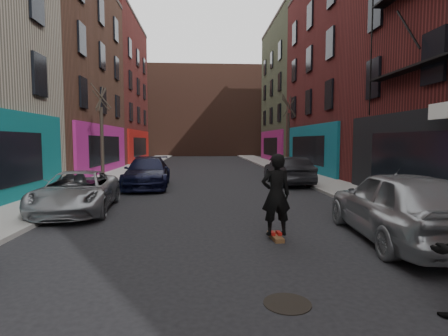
{
  "coord_description": "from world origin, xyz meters",
  "views": [
    {
      "loc": [
        -0.43,
        -2.6,
        2.37
      ],
      "look_at": [
        0.19,
        7.23,
        1.6
      ],
      "focal_mm": 28.0,
      "sensor_mm": 36.0,
      "label": 1
    }
  ],
  "objects": [
    {
      "name": "skateboarder",
      "position": [
        1.34,
        5.6,
        1.08
      ],
      "size": [
        0.75,
        0.52,
        1.97
      ],
      "primitive_type": "imported",
      "rotation": [
        0.0,
        0.0,
        3.21
      ],
      "color": "black",
      "rests_on": "skateboard"
    },
    {
      "name": "tree_right_far",
      "position": [
        6.2,
        24.0,
        3.53
      ],
      "size": [
        2.0,
        2.0,
        6.8
      ],
      "primitive_type": null,
      "color": "black",
      "rests_on": "sidewalk_right"
    },
    {
      "name": "skateboard",
      "position": [
        1.34,
        5.6,
        0.05
      ],
      "size": [
        0.28,
        0.81,
        0.1
      ],
      "primitive_type": "cube",
      "rotation": [
        0.0,
        0.0,
        0.07
      ],
      "color": "brown",
      "rests_on": "ground"
    },
    {
      "name": "sidewalk_left",
      "position": [
        -6.25,
        30.0,
        0.07
      ],
      "size": [
        2.5,
        84.0,
        0.13
      ],
      "primitive_type": "cube",
      "color": "gray",
      "rests_on": "ground"
    },
    {
      "name": "parked_left_end",
      "position": [
        -3.2,
        15.22,
        0.76
      ],
      "size": [
        2.42,
        5.37,
        1.53
      ],
      "primitive_type": "imported",
      "rotation": [
        0.0,
        0.0,
        0.05
      ],
      "color": "black",
      "rests_on": "ground"
    },
    {
      "name": "building_far",
      "position": [
        0.0,
        56.0,
        7.0
      ],
      "size": [
        40.0,
        10.0,
        14.0
      ],
      "primitive_type": "cube",
      "color": "#47281E",
      "rests_on": "ground"
    },
    {
      "name": "tree_left_far",
      "position": [
        -6.2,
        18.0,
        3.38
      ],
      "size": [
        2.0,
        2.0,
        6.5
      ],
      "primitive_type": null,
      "color": "black",
      "rests_on": "sidewalk_left"
    },
    {
      "name": "parked_right_far",
      "position": [
        4.21,
        5.22,
        0.86
      ],
      "size": [
        2.42,
        5.19,
        1.72
      ],
      "primitive_type": "imported",
      "rotation": [
        0.0,
        0.0,
        3.06
      ],
      "color": "#9CA0A5",
      "rests_on": "ground"
    },
    {
      "name": "parked_left_far",
      "position": [
        -4.6,
        9.23,
        0.67
      ],
      "size": [
        2.74,
        5.06,
        1.35
      ],
      "primitive_type": "imported",
      "rotation": [
        0.0,
        0.0,
        0.11
      ],
      "color": "#979AA0",
      "rests_on": "ground"
    },
    {
      "name": "parked_right_end",
      "position": [
        4.21,
        15.97,
        0.75
      ],
      "size": [
        1.87,
        4.64,
        1.5
      ],
      "primitive_type": "imported",
      "rotation": [
        0.0,
        0.0,
        3.2
      ],
      "color": "black",
      "rests_on": "ground"
    },
    {
      "name": "sidewalk_right",
      "position": [
        6.25,
        30.0,
        0.07
      ],
      "size": [
        2.5,
        84.0,
        0.13
      ],
      "primitive_type": "cube",
      "color": "gray",
      "rests_on": "ground"
    },
    {
      "name": "manhole",
      "position": [
        0.8,
        2.24,
        0.01
      ],
      "size": [
        0.71,
        0.71,
        0.01
      ],
      "primitive_type": "cylinder",
      "rotation": [
        0.0,
        0.0,
        0.02
      ],
      "color": "black",
      "rests_on": "ground"
    }
  ]
}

